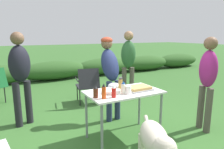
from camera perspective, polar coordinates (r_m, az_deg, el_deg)
ground_plane at (r=3.23m, az=3.23°, el=-17.50°), size 60.00×60.00×0.00m
shrub_hedge at (r=7.31m, az=-16.18°, el=1.15°), size 14.40×0.90×0.65m
folding_table at (r=2.97m, az=3.37°, el=-6.21°), size 1.10×0.64×0.74m
food_tray at (r=3.03m, az=7.56°, el=-3.90°), size 0.38×0.29×0.06m
plate_stack at (r=2.85m, az=-0.09°, el=-4.81°), size 0.26×0.26×0.05m
mixing_bowl at (r=3.07m, az=0.70°, el=-3.25°), size 0.20×0.20×0.09m
paper_cup_stack at (r=2.80m, az=4.69°, el=-4.44°), size 0.08×0.08×0.11m
ketchup_bottle at (r=2.64m, az=0.52°, el=-4.93°), size 0.06×0.06×0.16m
mayo_bottle at (r=2.79m, az=3.22°, el=-3.82°), size 0.06×0.06×0.18m
spice_jar at (r=2.93m, az=2.41°, el=-2.82°), size 0.06×0.06×0.21m
bbq_sauce_bottle at (r=2.64m, az=-4.68°, el=-5.06°), size 0.07×0.07×0.16m
hot_sauce_bottle at (r=2.59m, az=-2.36°, el=-4.85°), size 0.06×0.06×0.20m
standing_person_with_beanie at (r=3.62m, az=-0.54°, el=1.76°), size 0.36×0.47×1.52m
standing_person_in_navy_coat at (r=4.74m, az=4.68°, el=4.46°), size 0.41×0.34×1.64m
standing_person_in_dark_puffer at (r=3.68m, az=-24.76°, el=1.01°), size 0.44×0.39×1.60m
standing_person_in_gray_fleece at (r=3.50m, az=25.66°, el=-0.21°), size 0.31×0.37×1.53m
dog at (r=2.17m, az=12.22°, el=-18.54°), size 0.54×0.90×0.71m
camp_chair_green_behind_table at (r=4.55m, az=-6.96°, el=-2.61°), size 0.57×0.66×0.83m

